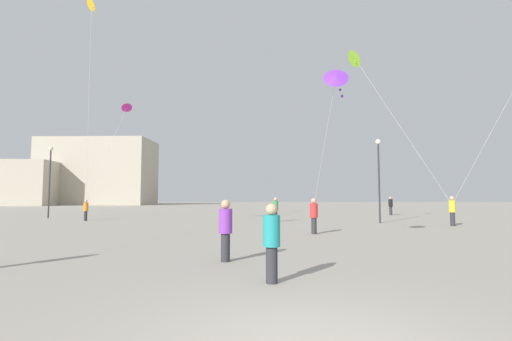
% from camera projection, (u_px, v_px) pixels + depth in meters
% --- Properties ---
extents(person_in_red, '(0.37, 0.37, 1.71)m').
position_uv_depth(person_in_red, '(314.00, 214.00, 17.53)').
color(person_in_red, '#2D2D33').
rests_on(person_in_red, ground_plane).
extents(person_in_orange, '(0.35, 0.35, 1.59)m').
position_uv_depth(person_in_orange, '(86.00, 209.00, 27.54)').
color(person_in_orange, '#2D2D33').
rests_on(person_in_orange, ground_plane).
extents(person_in_teal, '(0.35, 0.35, 1.61)m').
position_uv_depth(person_in_teal, '(272.00, 239.00, 7.47)').
color(person_in_teal, '#2D2D33').
rests_on(person_in_teal, ground_plane).
extents(person_in_black, '(0.40, 0.40, 1.84)m').
position_uv_depth(person_in_black, '(391.00, 205.00, 36.36)').
color(person_in_black, '#2D2D33').
rests_on(person_in_black, ground_plane).
extents(person_in_yellow, '(0.40, 0.40, 1.83)m').
position_uv_depth(person_in_yellow, '(452.00, 210.00, 22.45)').
color(person_in_yellow, '#2D2D33').
rests_on(person_in_yellow, ground_plane).
extents(person_in_purple, '(0.36, 0.36, 1.67)m').
position_uv_depth(person_in_purple, '(226.00, 227.00, 9.99)').
color(person_in_purple, '#2D2D33').
rests_on(person_in_purple, ground_plane).
extents(person_in_green, '(0.38, 0.38, 1.75)m').
position_uv_depth(person_in_green, '(276.00, 208.00, 26.57)').
color(person_in_green, '#2D2D33').
rests_on(person_in_green, ground_plane).
extents(kite_amber_diamond, '(1.80, 3.75, 14.19)m').
position_uv_depth(kite_amber_diamond, '(91.00, 9.00, 25.43)').
color(kite_amber_diamond, yellow).
extents(kite_violet_diamond, '(0.99, 4.98, 5.24)m').
position_uv_depth(kite_violet_diamond, '(336.00, 79.00, 13.35)').
color(kite_violet_diamond, purple).
extents(kite_lime_diamond, '(5.85, 2.28, 10.33)m').
position_uv_depth(kite_lime_diamond, '(355.00, 59.00, 24.62)').
color(kite_lime_diamond, '#8CD12D').
extents(kite_magenta_diamond, '(2.37, 14.34, 11.20)m').
position_uv_depth(kite_magenta_diamond, '(126.00, 108.00, 41.71)').
color(kite_magenta_diamond, '#D12899').
extents(building_left_hall, '(23.96, 15.75, 9.81)m').
position_uv_depth(building_left_hall, '(7.00, 184.00, 83.23)').
color(building_left_hall, '#B2A893').
rests_on(building_left_hall, ground_plane).
extents(building_centre_hall, '(26.55, 14.81, 15.93)m').
position_uv_depth(building_centre_hall, '(99.00, 172.00, 90.43)').
color(building_centre_hall, '#B2A893').
rests_on(building_centre_hall, ground_plane).
extents(lamppost_east, '(0.36, 0.36, 6.10)m').
position_uv_depth(lamppost_east, '(50.00, 171.00, 31.14)').
color(lamppost_east, '#2D2D30').
rests_on(lamppost_east, ground_plane).
extents(lamppost_west, '(0.36, 0.36, 5.79)m').
position_uv_depth(lamppost_west, '(379.00, 168.00, 25.35)').
color(lamppost_west, '#2D2D30').
rests_on(lamppost_west, ground_plane).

